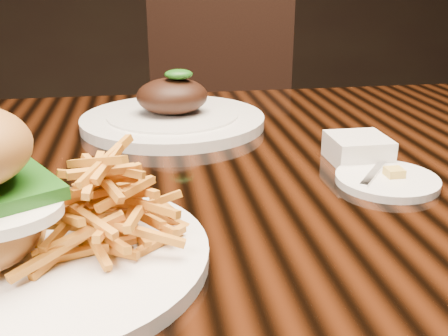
{
  "coord_description": "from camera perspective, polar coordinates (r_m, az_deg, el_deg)",
  "views": [
    {
      "loc": [
        -0.08,
        -0.68,
        1.01
      ],
      "look_at": [
        -0.0,
        -0.18,
        0.81
      ],
      "focal_mm": 42.0,
      "sensor_mm": 36.0,
      "label": 1
    }
  ],
  "objects": [
    {
      "name": "dining_table",
      "position": [
        0.77,
        -1.8,
        -4.9
      ],
      "size": [
        1.6,
        0.9,
        0.75
      ],
      "color": "black",
      "rests_on": "ground"
    },
    {
      "name": "burger_plate",
      "position": [
        0.49,
        -19.58,
        -4.48
      ],
      "size": [
        0.3,
        0.3,
        0.2
      ],
      "rotation": [
        0.0,
        0.0,
        0.31
      ],
      "color": "white",
      "rests_on": "dining_table"
    },
    {
      "name": "side_saucer",
      "position": [
        0.7,
        17.31,
        -1.22
      ],
      "size": [
        0.13,
        0.13,
        0.02
      ],
      "rotation": [
        0.0,
        0.0,
        0.37
      ],
      "color": "white",
      "rests_on": "dining_table"
    },
    {
      "name": "ramekin",
      "position": [
        0.76,
        14.36,
        2.02
      ],
      "size": [
        0.1,
        0.1,
        0.04
      ],
      "primitive_type": "cube",
      "rotation": [
        0.0,
        0.0,
        -0.28
      ],
      "color": "white",
      "rests_on": "dining_table"
    },
    {
      "name": "far_dish",
      "position": [
        0.91,
        -5.59,
        5.76
      ],
      "size": [
        0.32,
        0.32,
        0.1
      ],
      "rotation": [
        0.0,
        0.0,
        0.02
      ],
      "color": "white",
      "rests_on": "dining_table"
    },
    {
      "name": "chair_far",
      "position": [
        1.66,
        -0.42,
        4.55
      ],
      "size": [
        0.53,
        0.54,
        0.95
      ],
      "rotation": [
        0.0,
        0.0,
        -0.17
      ],
      "color": "black",
      "rests_on": "ground"
    }
  ]
}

